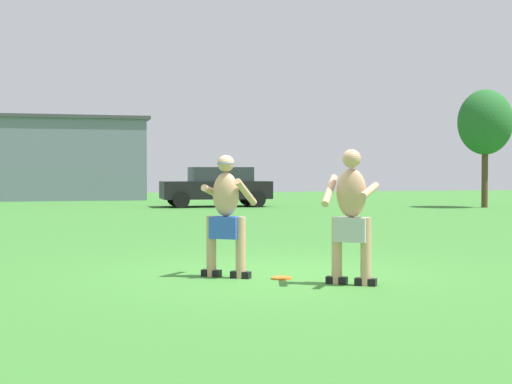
% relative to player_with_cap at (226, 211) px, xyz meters
% --- Properties ---
extents(ground_plane, '(80.00, 80.00, 0.00)m').
position_rel_player_with_cap_xyz_m(ground_plane, '(0.68, 0.15, -0.88)').
color(ground_plane, '#38752D').
extents(player_with_cap, '(0.79, 0.76, 1.62)m').
position_rel_player_with_cap_xyz_m(player_with_cap, '(0.00, 0.00, 0.00)').
color(player_with_cap, black).
rests_on(player_with_cap, ground_plane).
extents(player_in_gray, '(0.80, 0.79, 1.66)m').
position_rel_player_with_cap_xyz_m(player_in_gray, '(1.35, -1.01, -0.00)').
color(player_in_gray, black).
rests_on(player_in_gray, ground_plane).
extents(frisbee, '(0.27, 0.27, 0.03)m').
position_rel_player_with_cap_xyz_m(frisbee, '(0.67, -0.32, -0.87)').
color(frisbee, orange).
rests_on(frisbee, ground_plane).
extents(car_black_near_post, '(4.31, 2.05, 1.58)m').
position_rel_player_with_cap_xyz_m(car_black_near_post, '(3.72, 19.40, -0.06)').
color(car_black_near_post, black).
rests_on(car_black_near_post, ground_plane).
extents(outbuilding_behind_lot, '(10.14, 5.92, 4.13)m').
position_rel_player_with_cap_xyz_m(outbuilding_behind_lot, '(-3.19, 29.49, 1.19)').
color(outbuilding_behind_lot, slate).
rests_on(outbuilding_behind_lot, ground_plane).
extents(tree_behind_players, '(2.11, 2.11, 4.61)m').
position_rel_player_with_cap_xyz_m(tree_behind_players, '(13.74, 16.16, 2.43)').
color(tree_behind_players, '#4C3823').
rests_on(tree_behind_players, ground_plane).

